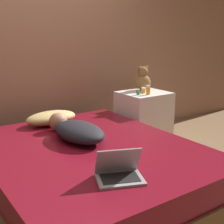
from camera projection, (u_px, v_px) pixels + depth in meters
The scene contains 11 objects.
ground_plane at pixel (90, 195), 2.68m from camera, with size 12.00×12.00×0.00m, color brown.
wall_back at pixel (27, 38), 3.39m from camera, with size 8.00×0.06×2.60m.
bed at pixel (90, 171), 2.63m from camera, with size 1.64×2.03×0.44m.
nightstand at pixel (143, 119), 3.77m from camera, with size 0.54×0.49×0.67m.
pillow at pixel (51, 118), 3.17m from camera, with size 0.53×0.28×0.14m.
person_lying at pixel (76, 130), 2.73m from camera, with size 0.38×0.75×0.18m.
laptop at pixel (119, 172), 1.99m from camera, with size 0.36×0.31×0.21m.
teddy_bear at pixel (143, 80), 3.78m from camera, with size 0.19×0.19×0.30m.
bottle_amber at pixel (143, 90), 3.63m from camera, with size 0.05×0.05×0.06m.
bottle_orange at pixel (148, 90), 3.53m from camera, with size 0.05×0.05×0.11m.
bottle_green at pixel (138, 92), 3.52m from camera, with size 0.03×0.03×0.07m.
Camera 1 is at (-1.22, -2.10, 1.36)m, focal length 50.00 mm.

